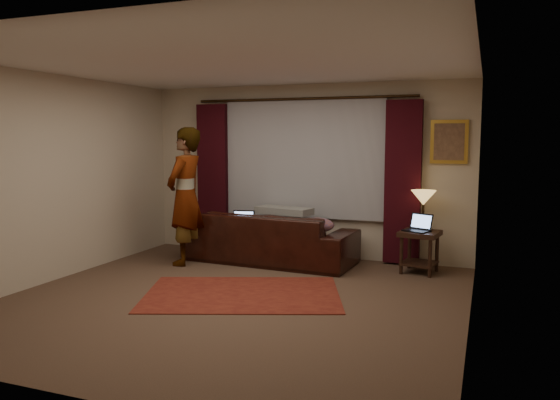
{
  "coord_description": "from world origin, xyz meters",
  "views": [
    {
      "loc": [
        2.61,
        -5.38,
        1.8
      ],
      "look_at": [
        0.1,
        1.2,
        1.0
      ],
      "focal_mm": 35.0,
      "sensor_mm": 36.0,
      "label": 1
    }
  ],
  "objects_px": {
    "end_table": "(419,252)",
    "person": "(186,196)",
    "tiffany_lamp": "(423,210)",
    "laptop_sofa": "(242,220)",
    "laptop_table": "(417,223)",
    "sofa": "(270,228)"
  },
  "relations": [
    {
      "from": "laptop_table",
      "to": "person",
      "type": "distance_m",
      "value": 3.22
    },
    {
      "from": "laptop_sofa",
      "to": "person",
      "type": "distance_m",
      "value": 0.89
    },
    {
      "from": "end_table",
      "to": "person",
      "type": "bearing_deg",
      "value": -168.55
    },
    {
      "from": "end_table",
      "to": "sofa",
      "type": "bearing_deg",
      "value": -177.31
    },
    {
      "from": "laptop_sofa",
      "to": "tiffany_lamp",
      "type": "distance_m",
      "value": 2.56
    },
    {
      "from": "laptop_sofa",
      "to": "end_table",
      "type": "height_order",
      "value": "laptop_sofa"
    },
    {
      "from": "sofa",
      "to": "laptop_table",
      "type": "xyz_separation_m",
      "value": [
        2.08,
        0.05,
        0.18
      ]
    },
    {
      "from": "tiffany_lamp",
      "to": "person",
      "type": "bearing_deg",
      "value": -166.06
    },
    {
      "from": "laptop_sofa",
      "to": "tiffany_lamp",
      "type": "relative_size",
      "value": 0.65
    },
    {
      "from": "end_table",
      "to": "person",
      "type": "xyz_separation_m",
      "value": [
        -3.19,
        -0.65,
        0.69
      ]
    },
    {
      "from": "laptop_table",
      "to": "person",
      "type": "relative_size",
      "value": 0.18
    },
    {
      "from": "sofa",
      "to": "laptop_table",
      "type": "relative_size",
      "value": 7.07
    },
    {
      "from": "end_table",
      "to": "tiffany_lamp",
      "type": "distance_m",
      "value": 0.57
    },
    {
      "from": "laptop_sofa",
      "to": "person",
      "type": "bearing_deg",
      "value": -160.91
    },
    {
      "from": "tiffany_lamp",
      "to": "laptop_table",
      "type": "relative_size",
      "value": 1.52
    },
    {
      "from": "tiffany_lamp",
      "to": "person",
      "type": "distance_m",
      "value": 3.31
    },
    {
      "from": "tiffany_lamp",
      "to": "end_table",
      "type": "bearing_deg",
      "value": -96.31
    },
    {
      "from": "laptop_table",
      "to": "person",
      "type": "height_order",
      "value": "person"
    },
    {
      "from": "sofa",
      "to": "laptop_sofa",
      "type": "bearing_deg",
      "value": 21.03
    },
    {
      "from": "sofa",
      "to": "laptop_sofa",
      "type": "distance_m",
      "value": 0.42
    },
    {
      "from": "person",
      "to": "laptop_sofa",
      "type": "bearing_deg",
      "value": 122.68
    },
    {
      "from": "sofa",
      "to": "end_table",
      "type": "distance_m",
      "value": 2.14
    }
  ]
}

